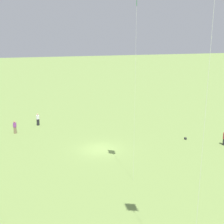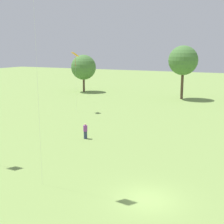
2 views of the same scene
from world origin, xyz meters
The scene contains 5 objects.
ground_plane centered at (0.00, 0.00, 0.00)m, with size 240.00×240.00×0.00m, color #7A994C.
tree_0 centered at (-32.26, 44.68, 5.79)m, with size 5.86×5.86×8.74m.
tree_1 centered at (-8.61, 44.12, 7.78)m, with size 5.89×5.89×10.77m.
person_2 centered at (-11.42, 10.74, 0.88)m, with size 0.62×0.62×1.79m.
kite_0 centered at (-21.00, 23.80, 9.00)m, with size 1.52×1.47×9.56m.
Camera 2 is at (6.50, -18.74, 10.11)m, focal length 50.00 mm.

